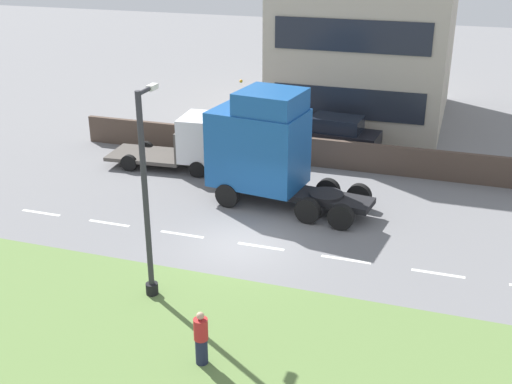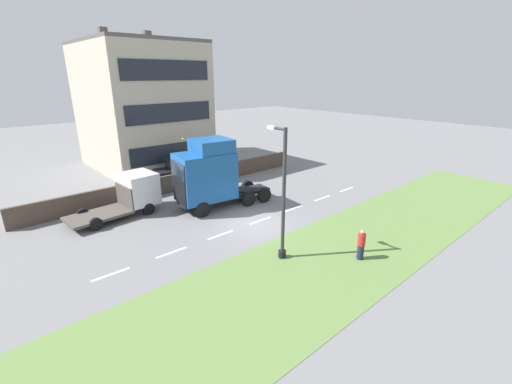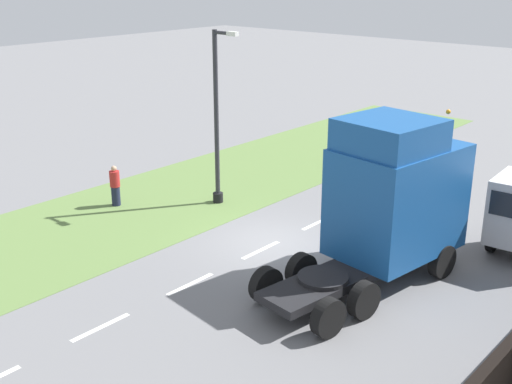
{
  "view_description": "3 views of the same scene",
  "coord_description": "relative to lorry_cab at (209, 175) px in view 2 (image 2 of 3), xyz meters",
  "views": [
    {
      "loc": [
        -20.19,
        -7.15,
        11.13
      ],
      "look_at": [
        1.66,
        0.04,
        1.44
      ],
      "focal_mm": 45.0,
      "sensor_mm": 36.0,
      "label": 1
    },
    {
      "loc": [
        -15.15,
        13.02,
        9.02
      ],
      "look_at": [
        0.92,
        -1.12,
        1.63
      ],
      "focal_mm": 24.0,
      "sensor_mm": 36.0,
      "label": 2
    },
    {
      "loc": [
        12.66,
        -15.4,
        8.91
      ],
      "look_at": [
        -0.56,
        -0.3,
        1.81
      ],
      "focal_mm": 45.0,
      "sensor_mm": 36.0,
      "label": 3
    }
  ],
  "objects": [
    {
      "name": "ground_plane",
      "position": [
        -4.05,
        -0.48,
        -2.46
      ],
      "size": [
        120.0,
        120.0,
        0.0
      ],
      "primitive_type": "plane",
      "color": "slate",
      "rests_on": "ground"
    },
    {
      "name": "grass_verge",
      "position": [
        -10.05,
        -0.48,
        -2.45
      ],
      "size": [
        7.0,
        44.0,
        0.01
      ],
      "color": "#607F42",
      "rests_on": "ground"
    },
    {
      "name": "lane_markings",
      "position": [
        -4.05,
        -1.18,
        -2.46
      ],
      "size": [
        0.16,
        21.0,
        0.0
      ],
      "color": "white",
      "rests_on": "ground"
    },
    {
      "name": "boundary_wall",
      "position": [
        4.95,
        -0.48,
        -1.75
      ],
      "size": [
        0.25,
        24.0,
        1.42
      ],
      "color": "#4C3D33",
      "rests_on": "ground"
    },
    {
      "name": "building_block",
      "position": [
        14.52,
        -1.93,
        3.53
      ],
      "size": [
        11.97,
        9.46,
        13.07
      ],
      "color": "#B7AD99",
      "rests_on": "ground"
    },
    {
      "name": "lorry_cab",
      "position": [
        0.0,
        0.0,
        0.0
      ],
      "size": [
        3.47,
        7.16,
        5.04
      ],
      "rotation": [
        0.0,
        0.0,
        -0.13
      ],
      "color": "black",
      "rests_on": "ground"
    },
    {
      "name": "flatbed_truck",
      "position": [
        2.75,
        4.36,
        -1.04
      ],
      "size": [
        2.69,
        6.01,
        2.68
      ],
      "rotation": [
        0.0,
        0.0,
        3.21
      ],
      "color": "silver",
      "rests_on": "ground"
    },
    {
      "name": "parked_car",
      "position": [
        6.76,
        -1.66,
        -1.45
      ],
      "size": [
        2.29,
        4.72,
        2.08
      ],
      "rotation": [
        0.0,
        0.0,
        -0.08
      ],
      "color": "black",
      "rests_on": "ground"
    },
    {
      "name": "lamp_post",
      "position": [
        -8.25,
        1.15,
        0.56
      ],
      "size": [
        1.32,
        0.4,
        6.72
      ],
      "color": "black",
      "rests_on": "ground"
    },
    {
      "name": "pedestrian",
      "position": [
        -11.07,
        -1.74,
        -1.66
      ],
      "size": [
        0.39,
        0.39,
        1.63
      ],
      "color": "#1E233D",
      "rests_on": "ground"
    }
  ]
}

